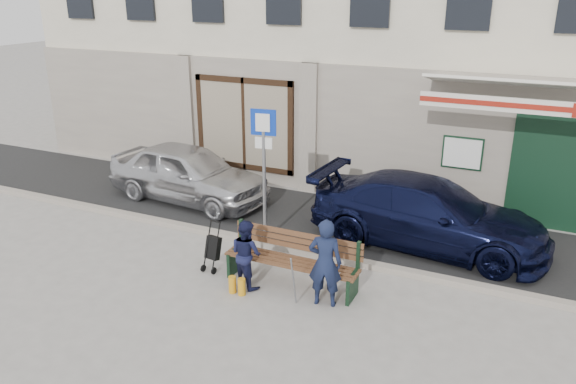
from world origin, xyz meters
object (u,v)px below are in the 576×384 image
Objects in this scene: bench at (289,261)px; stroller at (213,249)px; car_navy at (428,213)px; woman at (246,253)px; man at (325,263)px; parking_sign at (264,155)px; car_silver at (188,173)px.

stroller is (-1.50, -0.07, -0.05)m from bench.
car_navy reaches higher than bench.
car_navy is 3.86m from woman.
car_navy is 3.14m from man.
parking_sign reaches higher than man.
parking_sign is 2.24× the size of woman.
car_silver is 3.26m from parking_sign.
car_silver is at bearing -21.84° from woman.
car_navy is 1.96× the size of bench.
car_navy is 3.20m from bench.
bench is 1.60× the size of man.
bench is at bearing -35.55° from man.
car_navy is 3.12× the size of man.
stroller is at bearing 3.66° from woman.
bench is at bearing 149.25° from car_navy.
parking_sign is 2.99× the size of stroller.
car_silver is 3.71m from stroller.
bench is (1.19, -1.40, -1.38)m from parking_sign.
parking_sign is at bearing -110.51° from car_silver.
car_silver is at bearing 145.42° from bench.
car_navy is at bearing 46.30° from stroller.
woman is at bearing -152.42° from bench.
car_silver is 5.77m from car_navy.
man reaches higher than stroller.
car_navy is at bearing 54.93° from bench.
woman is (-0.65, -0.34, 0.15)m from bench.
car_silver is 3.33× the size of woman.
car_silver is at bearing -45.00° from man.
man reaches higher than car_silver.
parking_sign reaches higher than car_navy.
man is at bearing -159.01° from woman.
car_navy is 5.12× the size of stroller.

